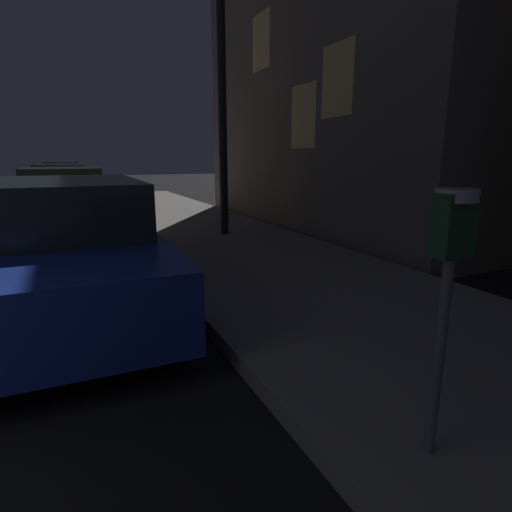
{
  "coord_description": "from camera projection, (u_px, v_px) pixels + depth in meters",
  "views": [
    {
      "loc": [
        2.88,
        -1.23,
        1.67
      ],
      "look_at": [
        4.2,
        1.63,
        0.91
      ],
      "focal_mm": 29.01,
      "sensor_mm": 36.0,
      "label": 1
    }
  ],
  "objects": [
    {
      "name": "parking_meter",
      "position": [
        449.0,
        260.0,
        1.95
      ],
      "size": [
        0.19,
        0.19,
        1.38
      ],
      "color": "#59595B",
      "rests_on": "sidewalk"
    },
    {
      "name": "car_blue",
      "position": [
        66.0,
        245.0,
        4.58
      ],
      "size": [
        2.08,
        4.58,
        1.43
      ],
      "color": "navy",
      "rests_on": "ground"
    },
    {
      "name": "car_yellow_cab",
      "position": [
        63.0,
        199.0,
        9.67
      ],
      "size": [
        2.16,
        4.44,
        1.43
      ],
      "color": "gold",
      "rests_on": "ground"
    },
    {
      "name": "car_white",
      "position": [
        61.0,
        185.0,
        14.57
      ],
      "size": [
        2.19,
        4.54,
        1.43
      ],
      "color": "silver",
      "rests_on": "ground"
    },
    {
      "name": "car_green",
      "position": [
        61.0,
        177.0,
        20.7
      ],
      "size": [
        2.14,
        4.59,
        1.43
      ],
      "color": "#19592D",
      "rests_on": "ground"
    },
    {
      "name": "street_lamp",
      "position": [
        221.0,
        43.0,
        7.58
      ],
      "size": [
        0.44,
        0.44,
        5.35
      ],
      "color": "black",
      "rests_on": "sidewalk"
    }
  ]
}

